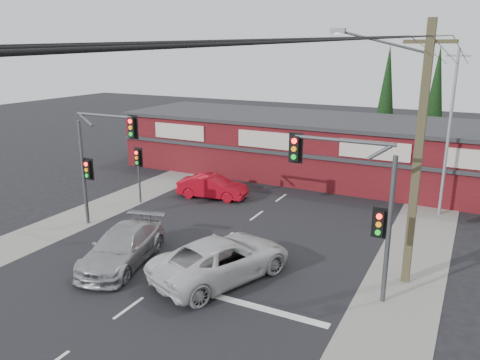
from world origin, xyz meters
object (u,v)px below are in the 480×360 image
at_px(red_sedan, 212,187).
at_px(white_suv, 222,258).
at_px(silver_suv, 122,247).
at_px(shop_building, 302,145).
at_px(utility_pole, 415,149).

bearing_deg(red_sedan, white_suv, -156.32).
relative_size(white_suv, silver_suv, 1.13).
bearing_deg(silver_suv, red_sedan, 84.10).
height_order(shop_building, utility_pole, utility_pole).
distance_m(shop_building, utility_pole, 17.15).
bearing_deg(white_suv, utility_pole, -133.40).
height_order(silver_suv, utility_pole, utility_pole).
distance_m(silver_suv, utility_pole, 12.51).
xyz_separation_m(white_suv, utility_pole, (6.52, 3.05, 4.56)).
bearing_deg(red_sedan, utility_pole, -124.46).
relative_size(red_sedan, utility_pole, 0.43).
relative_size(white_suv, shop_building, 0.22).
bearing_deg(shop_building, utility_pole, -56.24).
distance_m(white_suv, silver_suv, 4.50).
bearing_deg(red_sedan, shop_building, -28.10).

